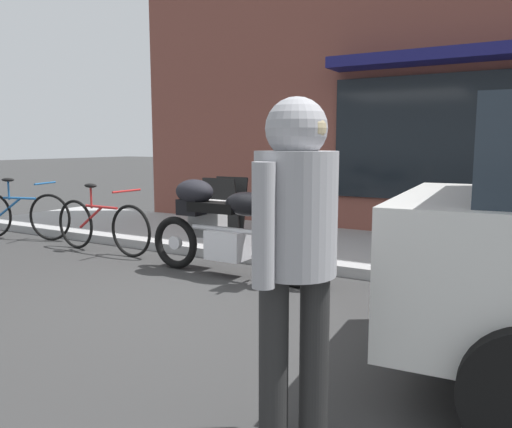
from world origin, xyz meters
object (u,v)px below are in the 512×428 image
parked_bicycle (102,225)px  sandwich_board_sign (226,206)px  touring_motorcycle (223,223)px  second_bicycle_by_cafe (20,214)px  pedestrian_walking (296,235)px

parked_bicycle → sandwich_board_sign: (1.08, 1.41, 0.17)m
touring_motorcycle → sandwich_board_sign: touring_motorcycle is taller
parked_bicycle → second_bicycle_by_cafe: second_bicycle_by_cafe is taller
touring_motorcycle → parked_bicycle: size_ratio=1.25×
pedestrian_walking → second_bicycle_by_cafe: bearing=155.0°
touring_motorcycle → second_bicycle_by_cafe: bearing=176.4°
pedestrian_walking → touring_motorcycle: bearing=129.5°
touring_motorcycle → pedestrian_walking: bearing=-50.5°
parked_bicycle → pedestrian_walking: size_ratio=1.05×
pedestrian_walking → sandwich_board_sign: 5.25m
sandwich_board_sign → touring_motorcycle: bearing=-57.3°
touring_motorcycle → parked_bicycle: bearing=175.3°
sandwich_board_sign → second_bicycle_by_cafe: 3.22m
pedestrian_walking → second_bicycle_by_cafe: size_ratio=0.98×
pedestrian_walking → parked_bicycle: bearing=146.9°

